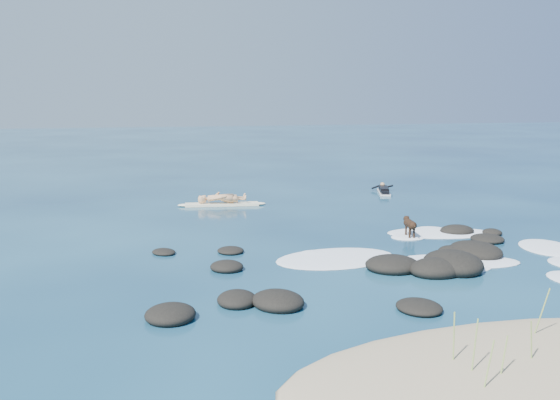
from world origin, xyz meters
name	(u,v)px	position (x,y,z in m)	size (l,w,h in m)	color
ground	(354,252)	(0.00, 0.00, 0.00)	(160.00, 160.00, 0.00)	#0A2642
sand_dune	(552,374)	(0.00, -8.20, 0.00)	(9.00, 4.40, 0.60)	#9E8966
reef_rocks	(433,263)	(1.34, -2.05, 0.12)	(13.84, 7.38, 0.62)	black
breaking_foam	(456,252)	(2.76, -0.78, 0.01)	(9.95, 7.48, 0.12)	white
standing_surfer_rig	(222,186)	(-2.24, 8.56, 0.80)	(3.56, 1.01, 2.02)	#FCF3C9
paddling_surfer_rig	(384,190)	(5.49, 9.92, 0.14)	(1.34, 2.27, 0.40)	silver
dog	(410,224)	(2.33, 1.20, 0.44)	(0.37, 1.04, 0.66)	black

